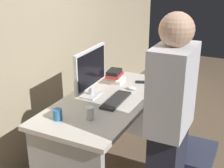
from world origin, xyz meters
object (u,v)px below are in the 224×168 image
Objects in this scene: desk at (107,120)px; keyboard at (116,100)px; book_stack at (115,76)px; office_chair at (179,154)px; person_at_desk at (169,130)px; cup_by_monitor at (58,114)px; cup_near_keyboard at (89,113)px; mouse at (131,88)px; monitor at (91,70)px; cell_phone at (142,82)px.

desk is 3.59× the size of keyboard.
office_chair is at bearing -121.89° from book_stack.
desk is at bearing 56.28° from person_at_desk.
book_stack is at bearing 43.37° from person_at_desk.
office_chair is 1.05m from cup_by_monitor.
office_chair is 4.15× the size of book_stack.
office_chair is 0.57× the size of person_at_desk.
cup_near_keyboard is at bearing -167.92° from book_stack.
keyboard is at bearing -102.01° from desk.
keyboard is 0.32m from mouse.
person_at_desk is at bearing 179.30° from office_chair.
mouse is (0.31, -0.28, -0.24)m from monitor.
mouse is at bearing -116.05° from book_stack.
office_chair reaches higher than book_stack.
monitor is (0.47, 0.89, 0.16)m from person_at_desk.
monitor is 0.51m from cup_near_keyboard.
book_stack is 1.57× the size of cell_phone.
cup_near_keyboard is at bearing -151.81° from monitor.
keyboard is at bearing -26.43° from cup_by_monitor.
person_at_desk is (-0.37, 0.00, 0.41)m from office_chair.
desk is 0.63m from cup_by_monitor.
cup_by_monitor is at bearing 151.47° from keyboard.
cup_by_monitor is 0.40× the size of book_stack.
desk is 0.59m from cell_phone.
book_stack reaches higher than cell_phone.
keyboard is 2.99× the size of cell_phone.
mouse reaches higher than keyboard.
mouse is (0.32, -0.02, 0.01)m from keyboard.
monitor reaches higher than cup_by_monitor.
office_chair is at bearing -0.70° from person_at_desk.
cup_by_monitor is at bearing 94.00° from person_at_desk.
desk is at bearing -163.93° from book_stack.
person_at_desk reaches higher than keyboard.
person_at_desk is 3.81× the size of keyboard.
keyboard is at bearing 177.23° from mouse.
person_at_desk is at bearing -94.85° from cup_near_keyboard.
office_chair is 2.19× the size of keyboard.
desk is at bearing -16.30° from cup_by_monitor.
monitor is 0.47m from book_stack.
person_at_desk is at bearing -141.94° from mouse.
person_at_desk is at bearing -170.20° from cell_phone.
book_stack is (0.89, 0.84, -0.03)m from person_at_desk.
desk is at bearing 158.41° from mouse.
book_stack is at bearing 94.54° from cell_phone.
mouse is at bearing -4.36° from cup_near_keyboard.
desk is at bearing 75.88° from keyboard.
monitor is 5.16× the size of cup_near_keyboard.
monitor is 3.75× the size of cell_phone.
desk is 2.86× the size of monitor.
keyboard is 0.59m from cup_by_monitor.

